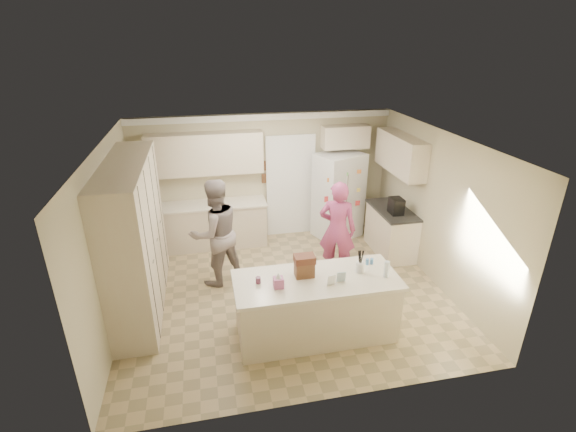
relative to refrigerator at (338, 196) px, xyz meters
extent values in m
cube|color=tan|center=(-1.51, -1.95, -0.91)|extent=(5.20, 4.60, 0.02)
cube|color=white|center=(-1.51, -1.95, 1.71)|extent=(5.20, 4.60, 0.02)
cube|color=#C3B992|center=(-1.51, 0.36, 0.40)|extent=(5.20, 0.02, 2.60)
cube|color=#C3B992|center=(-1.51, -4.26, 0.40)|extent=(5.20, 0.02, 2.60)
cube|color=#C3B992|center=(-4.12, -1.95, 0.40)|extent=(0.02, 4.60, 2.60)
cube|color=#C3B992|center=(1.10, -1.95, 0.40)|extent=(0.02, 4.60, 2.60)
cube|color=white|center=(-1.51, 0.31, 1.63)|extent=(5.20, 0.08, 0.12)
cube|color=beige|center=(-3.81, -1.75, 0.28)|extent=(0.60, 2.60, 2.35)
cube|color=beige|center=(-2.66, 0.05, -0.46)|extent=(2.20, 0.60, 0.88)
cube|color=#EFE0CB|center=(-2.66, 0.04, 0.00)|extent=(2.24, 0.63, 0.04)
cube|color=beige|center=(-2.66, 0.17, 1.00)|extent=(2.20, 0.35, 0.80)
cube|color=black|center=(-0.96, 0.33, 0.15)|extent=(0.90, 0.06, 2.10)
cube|color=white|center=(-0.96, 0.29, 0.15)|extent=(1.02, 0.03, 2.22)
cube|color=brown|center=(-1.49, 0.32, 0.65)|extent=(0.15, 0.02, 0.20)
cube|color=brown|center=(-1.49, 0.32, 0.38)|extent=(0.15, 0.02, 0.20)
cube|color=white|center=(0.00, 0.00, 0.00)|extent=(1.10, 0.99, 1.80)
cube|color=gray|center=(0.00, -0.35, 0.00)|extent=(0.02, 0.02, 1.78)
cube|color=black|center=(-0.22, -0.37, 0.25)|extent=(0.22, 0.03, 0.35)
cylinder|color=silver|center=(-0.05, -0.37, 0.15)|extent=(0.02, 0.02, 0.85)
cylinder|color=silver|center=(0.05, -0.37, 0.15)|extent=(0.02, 0.02, 0.85)
cube|color=beige|center=(0.14, 0.17, 1.20)|extent=(0.95, 0.35, 0.45)
cube|color=beige|center=(0.79, -0.95, -0.46)|extent=(0.60, 1.20, 0.88)
cube|color=#2D2B28|center=(0.78, -0.95, 0.00)|extent=(0.63, 1.24, 0.04)
cube|color=beige|center=(0.92, -0.75, 1.05)|extent=(0.35, 1.50, 0.70)
cube|color=black|center=(0.74, -1.15, 0.17)|extent=(0.22, 0.28, 0.30)
cube|color=beige|center=(-1.31, -3.05, -0.46)|extent=(2.20, 0.90, 0.88)
cube|color=#EFE0CB|center=(-1.31, -3.05, 0.00)|extent=(2.28, 0.96, 0.05)
cylinder|color=white|center=(-0.66, -3.00, 0.10)|extent=(0.13, 0.13, 0.15)
cube|color=#C45F9B|center=(-1.86, -3.15, 0.10)|extent=(0.13, 0.13, 0.14)
cone|color=white|center=(-1.86, -3.15, 0.20)|extent=(0.08, 0.08, 0.08)
cube|color=brown|center=(-1.46, -2.95, 0.14)|extent=(0.26, 0.18, 0.22)
cube|color=#592D1E|center=(-1.46, -2.95, 0.30)|extent=(0.28, 0.20, 0.10)
cylinder|color=#59263F|center=(-2.11, -3.00, 0.07)|extent=(0.07, 0.07, 0.09)
cube|color=white|center=(-1.16, -3.25, 0.11)|extent=(0.12, 0.06, 0.16)
cube|color=silver|center=(-1.01, -3.20, 0.11)|extent=(0.12, 0.05, 0.16)
cylinder|color=silver|center=(-0.36, -3.20, 0.14)|extent=(0.07, 0.07, 0.24)
cylinder|color=#467BB4|center=(-0.49, -2.83, 0.07)|extent=(0.05, 0.05, 0.09)
cylinder|color=#467BB4|center=(-0.42, -2.83, 0.07)|extent=(0.05, 0.05, 0.09)
imported|color=gray|center=(-2.60, -1.36, 0.04)|extent=(1.12, 1.02, 1.88)
imported|color=#B13C71|center=(-0.52, -1.53, -0.02)|extent=(0.76, 0.65, 1.77)
camera|label=1|loc=(-2.69, -7.76, 3.11)|focal=26.00mm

